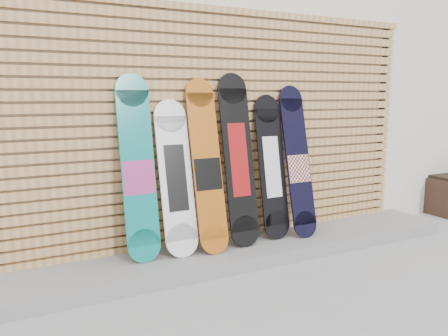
{
  "coord_description": "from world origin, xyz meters",
  "views": [
    {
      "loc": [
        -2.03,
        -2.74,
        1.5
      ],
      "look_at": [
        -0.29,
        0.75,
        0.85
      ],
      "focal_mm": 35.0,
      "sensor_mm": 36.0,
      "label": 1
    }
  ],
  "objects_px": {
    "snowboard_3": "(239,160)",
    "snowboard_5": "(298,162)",
    "snowboard_0": "(138,169)",
    "snowboard_1": "(176,178)",
    "snowboard_4": "(272,167)",
    "snowboard_2": "(207,167)"
  },
  "relations": [
    {
      "from": "snowboard_3",
      "to": "snowboard_5",
      "type": "xyz_separation_m",
      "value": [
        0.66,
        -0.02,
        -0.07
      ]
    },
    {
      "from": "snowboard_0",
      "to": "snowboard_1",
      "type": "height_order",
      "value": "snowboard_0"
    },
    {
      "from": "snowboard_4",
      "to": "snowboard_5",
      "type": "xyz_separation_m",
      "value": [
        0.28,
        -0.05,
        0.03
      ]
    },
    {
      "from": "snowboard_2",
      "to": "snowboard_4",
      "type": "distance_m",
      "value": 0.72
    },
    {
      "from": "snowboard_5",
      "to": "snowboard_2",
      "type": "bearing_deg",
      "value": -179.73
    },
    {
      "from": "snowboard_4",
      "to": "snowboard_3",
      "type": "bearing_deg",
      "value": -176.1
    },
    {
      "from": "snowboard_4",
      "to": "snowboard_5",
      "type": "relative_size",
      "value": 0.94
    },
    {
      "from": "snowboard_2",
      "to": "snowboard_4",
      "type": "relative_size",
      "value": 1.11
    },
    {
      "from": "snowboard_0",
      "to": "snowboard_3",
      "type": "xyz_separation_m",
      "value": [
        0.94,
        -0.02,
        0.02
      ]
    },
    {
      "from": "snowboard_5",
      "to": "snowboard_1",
      "type": "bearing_deg",
      "value": 178.84
    },
    {
      "from": "snowboard_1",
      "to": "snowboard_5",
      "type": "bearing_deg",
      "value": -1.16
    },
    {
      "from": "snowboard_0",
      "to": "snowboard_4",
      "type": "height_order",
      "value": "snowboard_0"
    },
    {
      "from": "snowboard_0",
      "to": "snowboard_5",
      "type": "bearing_deg",
      "value": -1.48
    },
    {
      "from": "snowboard_0",
      "to": "snowboard_4",
      "type": "xyz_separation_m",
      "value": [
        1.33,
        0.0,
        -0.08
      ]
    },
    {
      "from": "snowboard_3",
      "to": "snowboard_2",
      "type": "bearing_deg",
      "value": -175.77
    },
    {
      "from": "snowboard_2",
      "to": "snowboard_5",
      "type": "distance_m",
      "value": 0.99
    },
    {
      "from": "snowboard_3",
      "to": "snowboard_5",
      "type": "bearing_deg",
      "value": -1.73
    },
    {
      "from": "snowboard_0",
      "to": "snowboard_4",
      "type": "bearing_deg",
      "value": 0.2
    },
    {
      "from": "snowboard_4",
      "to": "snowboard_1",
      "type": "bearing_deg",
      "value": -178.84
    },
    {
      "from": "snowboard_0",
      "to": "snowboard_5",
      "type": "height_order",
      "value": "snowboard_0"
    },
    {
      "from": "snowboard_0",
      "to": "snowboard_2",
      "type": "height_order",
      "value": "snowboard_0"
    },
    {
      "from": "snowboard_1",
      "to": "snowboard_2",
      "type": "bearing_deg",
      "value": -6.11
    }
  ]
}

